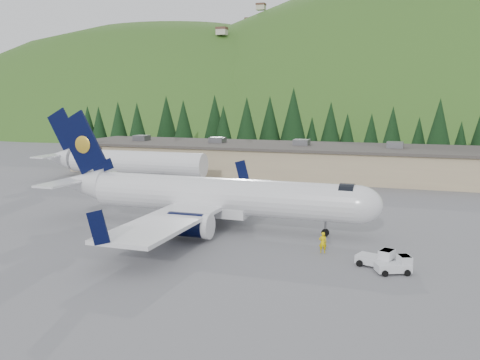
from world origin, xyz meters
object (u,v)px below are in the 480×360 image
Objects in this scene: second_airliner at (120,161)px; ramp_worker at (323,243)px; terminal_building at (272,159)px; baggage_tug_a at (396,265)px; airliner at (211,197)px; baggage_tug_b at (378,259)px.

second_airliner reaches higher than ramp_worker.
ramp_worker is at bearing -69.43° from terminal_building.
second_airliner reaches higher than baggage_tug_a.
airliner is 1.28× the size of second_airliner.
airliner is 13.77m from ramp_worker.
ramp_worker is (-6.17, 3.48, 0.31)m from baggage_tug_a.
second_airliner is 25.55m from terminal_building.
second_airliner is at bearing 162.15° from baggage_tug_b.
terminal_building is (-3.98, 37.99, -0.50)m from airliner.
baggage_tug_b is 0.04× the size of terminal_building.
baggage_tug_b is at bearing -65.33° from terminal_building.
ramp_worker reaches higher than baggage_tug_b.
baggage_tug_a is 0.04× the size of terminal_building.
baggage_tug_b is at bearing -36.16° from second_airliner.
ramp_worker is (36.27, -27.59, -2.41)m from second_airliner.
baggage_tug_a is at bearing -19.20° from baggage_tug_b.
airliner reaches higher than baggage_tug_b.
airliner reaches higher than terminal_building.
airliner is 19.08m from baggage_tug_b.
second_airliner is (-23.89, 21.99, 0.20)m from airliner.
terminal_building is at bearing 38.78° from second_airliner.
airliner is 32.47m from second_airliner.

